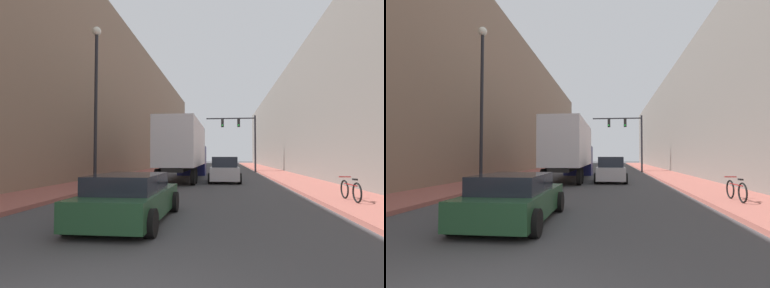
# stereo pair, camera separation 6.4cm
# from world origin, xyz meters

# --- Properties ---
(sidewalk_right) EXTENTS (3.11, 80.00, 0.15)m
(sidewalk_right) POSITION_xyz_m (6.57, 30.00, 0.07)
(sidewalk_right) COLOR #9E564C
(sidewalk_right) RESTS_ON ground
(sidewalk_left) EXTENTS (3.11, 80.00, 0.15)m
(sidewalk_left) POSITION_xyz_m (-6.57, 30.00, 0.07)
(sidewalk_left) COLOR #9E564C
(sidewalk_left) RESTS_ON ground
(building_right) EXTENTS (6.00, 80.00, 11.32)m
(building_right) POSITION_xyz_m (11.12, 30.00, 5.66)
(building_right) COLOR #66605B
(building_right) RESTS_ON ground
(building_left) EXTENTS (6.00, 80.00, 14.86)m
(building_left) POSITION_xyz_m (-11.12, 30.00, 7.43)
(building_left) COLOR #846B56
(building_left) RESTS_ON ground
(semi_truck) EXTENTS (2.54, 12.20, 4.26)m
(semi_truck) POSITION_xyz_m (-1.53, 20.67, 2.38)
(semi_truck) COLOR silver
(semi_truck) RESTS_ON ground
(sedan_car) EXTENTS (2.14, 4.39, 1.30)m
(sedan_car) POSITION_xyz_m (-1.08, 5.76, 0.63)
(sedan_car) COLOR #234C2D
(sedan_car) RESTS_ON ground
(suv_car) EXTENTS (2.13, 4.45, 1.73)m
(suv_car) POSITION_xyz_m (1.51, 18.55, 0.81)
(suv_car) COLOR #B7B7BC
(suv_car) RESTS_ON ground
(traffic_signal_gantry) EXTENTS (5.44, 0.35, 6.25)m
(traffic_signal_gantry) POSITION_xyz_m (3.61, 31.01, 4.28)
(traffic_signal_gantry) COLOR black
(traffic_signal_gantry) RESTS_ON ground
(street_lamp) EXTENTS (0.44, 0.44, 8.28)m
(street_lamp) POSITION_xyz_m (-4.86, 11.89, 5.17)
(street_lamp) COLOR black
(street_lamp) RESTS_ON ground
(parked_bicycle) EXTENTS (0.44, 1.82, 0.86)m
(parked_bicycle) POSITION_xyz_m (6.12, 9.36, 0.53)
(parked_bicycle) COLOR black
(parked_bicycle) RESTS_ON sidewalk_right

